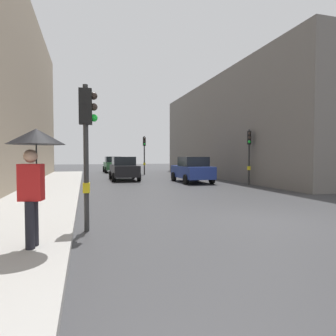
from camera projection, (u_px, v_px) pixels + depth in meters
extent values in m
plane|color=#38383A|center=(271.00, 221.00, 8.18)|extent=(120.00, 120.00, 0.00)
cube|color=#A8A5A0|center=(42.00, 198.00, 12.11)|extent=(2.89, 40.00, 0.16)
cube|color=slate|center=(269.00, 130.00, 26.75)|extent=(12.00, 24.08, 8.33)
cylinder|color=#2D2D2D|center=(144.00, 155.00, 28.56)|extent=(0.12, 0.12, 3.76)
cube|color=black|center=(144.00, 141.00, 28.50)|extent=(0.25, 0.31, 0.84)
cube|color=yellow|center=(144.00, 164.00, 28.59)|extent=(0.20, 0.17, 0.24)
sphere|color=#2D231E|center=(145.00, 139.00, 28.31)|extent=(0.18, 0.18, 0.18)
sphere|color=#2D231E|center=(145.00, 141.00, 28.32)|extent=(0.18, 0.18, 0.18)
sphere|color=green|center=(145.00, 144.00, 28.33)|extent=(0.18, 0.18, 0.18)
cylinder|color=#2D2D2D|center=(249.00, 157.00, 18.45)|extent=(0.12, 0.12, 3.48)
cube|color=black|center=(249.00, 138.00, 18.40)|extent=(0.35, 0.38, 0.84)
cube|color=yellow|center=(249.00, 168.00, 18.48)|extent=(0.25, 0.24, 0.24)
sphere|color=#2D231E|center=(249.00, 133.00, 18.20)|extent=(0.18, 0.18, 0.18)
sphere|color=#2D231E|center=(249.00, 138.00, 18.21)|extent=(0.18, 0.18, 0.18)
sphere|color=green|center=(249.00, 142.00, 18.22)|extent=(0.18, 0.18, 0.18)
cylinder|color=#2D2D2D|center=(86.00, 159.00, 6.98)|extent=(0.12, 0.12, 3.50)
cube|color=black|center=(85.00, 107.00, 6.93)|extent=(0.31, 0.25, 0.84)
cube|color=yellow|center=(86.00, 188.00, 7.01)|extent=(0.17, 0.21, 0.24)
sphere|color=#2D231E|center=(94.00, 96.00, 6.97)|extent=(0.18, 0.18, 0.18)
sphere|color=#2D231E|center=(94.00, 107.00, 6.98)|extent=(0.18, 0.18, 0.18)
sphere|color=green|center=(94.00, 118.00, 6.99)|extent=(0.18, 0.18, 0.18)
cube|color=black|center=(124.00, 171.00, 22.03)|extent=(1.82, 4.21, 0.80)
cube|color=black|center=(124.00, 161.00, 22.24)|extent=(1.61, 2.01, 0.64)
cylinder|color=black|center=(139.00, 177.00, 20.99)|extent=(0.22, 0.64, 0.64)
cylinder|color=black|center=(114.00, 177.00, 20.51)|extent=(0.22, 0.64, 0.64)
cylinder|color=black|center=(133.00, 175.00, 23.59)|extent=(0.22, 0.64, 0.64)
cylinder|color=black|center=(111.00, 175.00, 23.11)|extent=(0.22, 0.64, 0.64)
cube|color=navy|center=(192.00, 172.00, 20.18)|extent=(1.82, 4.21, 0.80)
cube|color=black|center=(193.00, 162.00, 19.91)|extent=(1.61, 2.01, 0.64)
cylinder|color=black|center=(174.00, 177.00, 21.25)|extent=(0.22, 0.64, 0.64)
cylinder|color=black|center=(197.00, 176.00, 21.73)|extent=(0.22, 0.64, 0.64)
cylinder|color=black|center=(186.00, 179.00, 18.65)|extent=(0.22, 0.64, 0.64)
cylinder|color=black|center=(212.00, 179.00, 19.14)|extent=(0.22, 0.64, 0.64)
cube|color=#2D6038|center=(113.00, 166.00, 32.59)|extent=(1.87, 4.23, 0.80)
cube|color=black|center=(113.00, 159.00, 32.80)|extent=(1.63, 2.03, 0.64)
cylinder|color=black|center=(123.00, 170.00, 31.58)|extent=(0.23, 0.64, 0.64)
cylinder|color=black|center=(106.00, 170.00, 31.06)|extent=(0.23, 0.64, 0.64)
cylinder|color=black|center=(120.00, 169.00, 34.16)|extent=(0.23, 0.64, 0.64)
cylinder|color=black|center=(104.00, 169.00, 33.64)|extent=(0.23, 0.64, 0.64)
cylinder|color=black|center=(34.00, 223.00, 5.38)|extent=(0.16, 0.16, 0.85)
cylinder|color=black|center=(30.00, 225.00, 5.18)|extent=(0.16, 0.16, 0.85)
cube|color=red|center=(31.00, 182.00, 5.25)|extent=(0.44, 0.33, 0.66)
sphere|color=tan|center=(31.00, 156.00, 5.23)|extent=(0.24, 0.24, 0.24)
cylinder|color=black|center=(37.00, 168.00, 5.25)|extent=(0.02, 0.02, 0.90)
cone|color=black|center=(36.00, 137.00, 5.23)|extent=(1.00, 1.00, 0.28)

